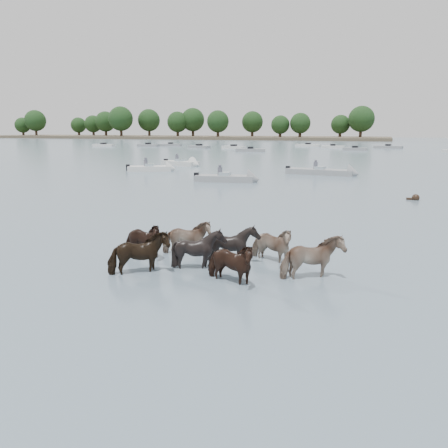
% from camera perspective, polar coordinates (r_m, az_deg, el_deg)
% --- Properties ---
extents(ground, '(400.00, 400.00, 0.00)m').
position_cam_1_polar(ground, '(14.91, -9.71, -3.77)').
color(ground, slate).
rests_on(ground, ground).
extents(shoreline, '(160.00, 30.00, 1.00)m').
position_cam_1_polar(shoreline, '(179.87, -6.20, 10.97)').
color(shoreline, '#4C4233').
rests_on(shoreline, ground).
extents(pony_herd, '(7.25, 4.05, 1.45)m').
position_cam_1_polar(pony_herd, '(13.17, -1.35, -3.56)').
color(pony_herd, black).
rests_on(pony_herd, ground).
extents(swimming_pony, '(0.72, 0.44, 0.44)m').
position_cam_1_polar(swimming_pony, '(27.92, 23.20, 3.05)').
color(swimming_pony, black).
rests_on(swimming_pony, ground).
extents(motorboat_a, '(4.77, 3.40, 1.92)m').
position_cam_1_polar(motorboat_a, '(43.76, -8.57, 7.03)').
color(motorboat_a, silver).
rests_on(motorboat_a, ground).
extents(motorboat_b, '(5.22, 2.38, 1.92)m').
position_cam_1_polar(motorboat_b, '(34.54, 1.32, 5.81)').
color(motorboat_b, gray).
rests_on(motorboat_b, ground).
extents(motorboat_c, '(6.61, 2.32, 1.92)m').
position_cam_1_polar(motorboat_c, '(40.65, 13.28, 6.45)').
color(motorboat_c, gray).
rests_on(motorboat_c, ground).
extents(motorboat_f, '(4.95, 2.74, 1.92)m').
position_cam_1_polar(motorboat_f, '(49.52, -4.96, 7.70)').
color(motorboat_f, silver).
rests_on(motorboat_f, ground).
extents(distant_flotilla, '(104.57, 27.96, 0.93)m').
position_cam_1_polar(distant_flotilla, '(90.55, 15.12, 9.36)').
color(distant_flotilla, silver).
rests_on(distant_flotilla, ground).
extents(treeline, '(148.57, 19.84, 12.30)m').
position_cam_1_polar(treeline, '(178.22, -6.93, 12.89)').
color(treeline, '#382619').
rests_on(treeline, ground).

